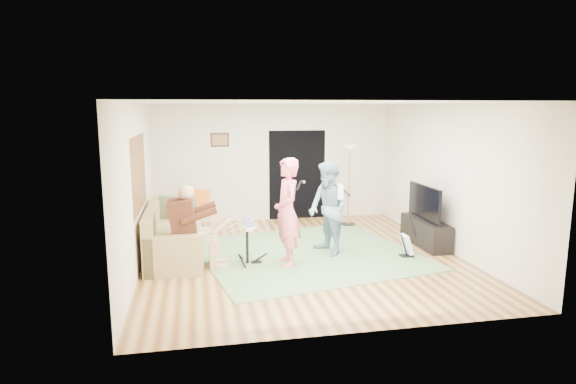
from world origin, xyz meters
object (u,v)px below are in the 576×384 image
Objects in this scene: sofa at (170,240)px; dining_chair at (201,220)px; guitar_spare at (407,244)px; television at (424,202)px; drum_kit at (247,245)px; torchiere_lamp at (349,171)px; guitarist at (328,209)px; singer at (287,212)px; tv_cabinet at (425,232)px.

sofa is 2.37× the size of dining_chair.
sofa is 4.20m from guitar_spare.
guitar_spare is 1.09m from television.
sofa is 1.45m from drum_kit.
guitarist is at bearing -117.29° from torchiere_lamp.
dining_chair is at bearing 148.78° from guitar_spare.
torchiere_lamp is (3.84, 1.65, 0.93)m from sofa.
guitarist is at bearing 114.77° from singer.
sofa reaches higher than tv_cabinet.
drum_kit is 0.53× the size of tv_cabinet.
dining_chair is (-3.55, 2.15, 0.11)m from guitar_spare.
guitarist reaches higher than dining_chair.
torchiere_lamp is at bearing 117.99° from tv_cabinet.
guitarist is at bearing -174.06° from tv_cabinet.
singer is 2.27m from guitar_spare.
dining_chair is 4.47m from television.
sofa is at bearing -115.91° from singer.
torchiere_lamp reaches higher than sofa.
dining_chair is (-0.73, 2.00, 0.01)m from drum_kit.
tv_cabinet is at bearing 79.84° from guitarist.
drum_kit is at bearing -137.75° from torchiere_lamp.
sofa reaches higher than drum_kit.
television is at bearing -63.25° from torchiere_lamp.
tv_cabinet is (0.68, 0.64, 0.01)m from guitar_spare.
dining_chair is at bearing -174.68° from torchiere_lamp.
singer is 2.21× the size of guitar_spare.
guitarist reaches higher than television.
dining_chair is at bearing -150.66° from singer.
torchiere_lamp is (2.54, 2.30, 0.91)m from drum_kit.
torchiere_lamp is at bearing 23.31° from sofa.
singer is at bearing -127.29° from torchiere_lamp.
guitarist is 1.77× the size of dining_chair.
television reaches higher than sofa.
torchiere_lamp is (1.04, 2.02, 0.40)m from guitarist.
sofa is 4.80m from tv_cabinet.
guitarist is at bearing -37.24° from dining_chair.
television reaches higher than tv_cabinet.
dining_chair is at bearing 110.06° from drum_kit.
dining_chair is (-1.39, 2.16, -0.57)m from singer.
guitarist is at bearing -7.55° from sofa.
sofa is 2.76× the size of guitar_spare.
drum_kit is 3.52m from television.
sofa is 1.26× the size of torchiere_lamp.
tv_cabinet is at bearing -19.16° from dining_chair.
drum_kit is 0.44× the size of guitarist.
television is at bearing -180.00° from tv_cabinet.
torchiere_lamp is (1.88, 2.47, 0.33)m from singer.
drum_kit is (1.30, -0.65, 0.02)m from sofa.
guitarist is (0.84, 0.45, -0.06)m from singer.
dining_chair reaches higher than tv_cabinet.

